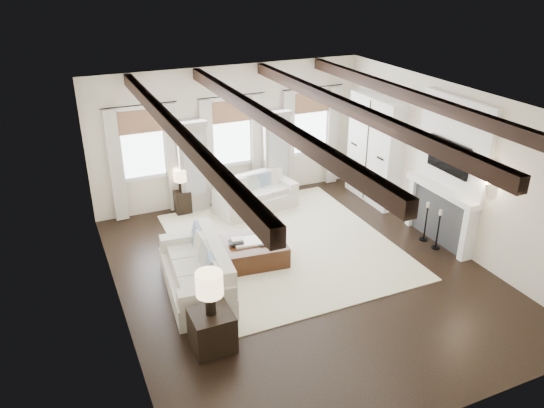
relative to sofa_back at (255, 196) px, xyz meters
name	(u,v)px	position (x,y,z in m)	size (l,w,h in m)	color
ground	(302,273)	(-0.25, -2.95, -0.32)	(7.50, 7.50, 0.00)	black
room_shell	(318,157)	(0.50, -2.06, 1.56)	(6.54, 7.54, 3.22)	#F0E5CC
area_rug	(284,245)	(-0.11, -1.85, -0.31)	(4.15, 4.71, 0.02)	beige
sofa_back	(255,196)	(0.00, 0.00, 0.00)	(1.99, 1.17, 0.80)	beige
sofa_left	(199,273)	(-2.15, -2.73, 0.05)	(1.16, 2.22, 0.92)	beige
ottoman	(243,253)	(-1.12, -2.14, -0.11)	(1.60, 1.00, 0.42)	black
tray	(247,242)	(-1.03, -2.15, 0.12)	(0.50, 0.38, 0.04)	white
book_lower	(236,242)	(-1.25, -2.14, 0.16)	(0.26, 0.20, 0.04)	#262628
book_upper	(237,239)	(-1.22, -2.11, 0.19)	(0.22, 0.17, 0.03)	beige
book_loose	(265,243)	(-0.74, -2.33, 0.11)	(0.24, 0.18, 0.03)	#262628
side_table_front	(212,330)	(-2.41, -4.23, -0.02)	(0.61, 0.61, 0.61)	black
lamp_front	(209,286)	(-2.41, -4.23, 0.76)	(0.40, 0.40, 0.69)	black
side_table_back	(183,202)	(-1.58, 0.49, -0.06)	(0.35, 0.35, 0.53)	black
lamp_back	(180,176)	(-1.58, 0.49, 0.58)	(0.32, 0.32, 0.55)	black
candlestick_near	(438,233)	(2.65, -3.20, 0.03)	(0.17, 0.17, 0.85)	black
candlestick_far	(425,224)	(2.65, -2.82, 0.03)	(0.17, 0.17, 0.86)	black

